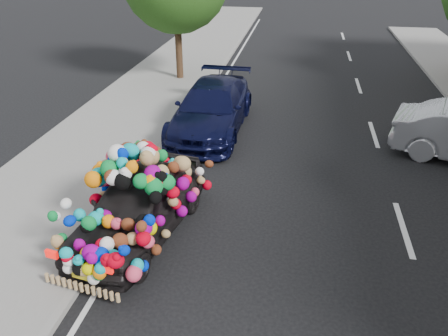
# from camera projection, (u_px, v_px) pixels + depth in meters

# --- Properties ---
(ground) EXTENTS (100.00, 100.00, 0.00)m
(ground) POSITION_uv_depth(u_px,v_px,m) (235.00, 212.00, 9.75)
(ground) COLOR black
(ground) RESTS_ON ground
(sidewalk) EXTENTS (4.00, 60.00, 0.12)m
(sidewalk) POSITION_uv_depth(u_px,v_px,m) (56.00, 193.00, 10.37)
(sidewalk) COLOR gray
(sidewalk) RESTS_ON ground
(kerb) EXTENTS (0.15, 60.00, 0.13)m
(kerb) POSITION_uv_depth(u_px,v_px,m) (134.00, 200.00, 10.08)
(kerb) COLOR gray
(kerb) RESTS_ON ground
(lane_markings) EXTENTS (6.00, 50.00, 0.01)m
(lane_markings) POSITION_uv_depth(u_px,v_px,m) (403.00, 229.00, 9.20)
(lane_markings) COLOR silver
(lane_markings) RESTS_ON ground
(plush_art_car) EXTENTS (2.59, 4.35, 1.97)m
(plush_art_car) POSITION_uv_depth(u_px,v_px,m) (138.00, 191.00, 8.63)
(plush_art_car) COLOR black
(plush_art_car) RESTS_ON ground
(navy_sedan) EXTENTS (2.16, 5.05, 1.45)m
(navy_sedan) POSITION_uv_depth(u_px,v_px,m) (212.00, 108.00, 13.53)
(navy_sedan) COLOR black
(navy_sedan) RESTS_ON ground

